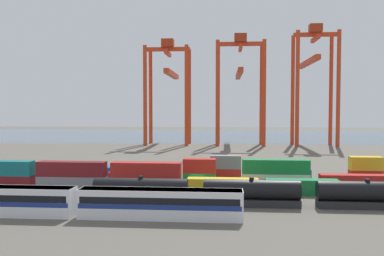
% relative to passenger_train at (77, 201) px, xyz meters
% --- Properties ---
extents(ground_plane, '(420.00, 420.00, 0.00)m').
position_rel_passenger_train_xyz_m(ground_plane, '(14.70, 60.29, -2.14)').
color(ground_plane, '#5B564C').
extents(harbour_water, '(400.00, 110.00, 0.01)m').
position_rel_passenger_train_xyz_m(harbour_water, '(14.70, 169.22, -2.14)').
color(harbour_water, '#475B6B').
rests_on(harbour_water, ground_plane).
extents(passenger_train, '(44.21, 3.14, 3.90)m').
position_rel_passenger_train_xyz_m(passenger_train, '(0.00, 0.00, 0.00)').
color(passenger_train, silver).
rests_on(passenger_train, ground_plane).
extents(freight_tank_row, '(81.00, 2.82, 4.28)m').
position_rel_passenger_train_xyz_m(freight_tank_row, '(40.37, 8.04, -0.13)').
color(freight_tank_row, '#232326').
rests_on(freight_tank_row, ground_plane).
extents(shipping_container_0, '(12.10, 2.44, 2.60)m').
position_rel_passenger_train_xyz_m(shipping_container_0, '(-20.41, 16.82, -0.84)').
color(shipping_container_0, maroon).
rests_on(shipping_container_0, ground_plane).
extents(shipping_container_1, '(12.10, 2.44, 2.60)m').
position_rel_passenger_train_xyz_m(shipping_container_1, '(-20.41, 16.82, 1.76)').
color(shipping_container_1, '#146066').
rests_on(shipping_container_1, shipping_container_0).
extents(shipping_container_2, '(12.10, 2.44, 2.60)m').
position_rel_passenger_train_xyz_m(shipping_container_2, '(-7.15, 16.82, -0.84)').
color(shipping_container_2, slate).
rests_on(shipping_container_2, ground_plane).
extents(shipping_container_3, '(12.10, 2.44, 2.60)m').
position_rel_passenger_train_xyz_m(shipping_container_3, '(-7.15, 16.82, 1.76)').
color(shipping_container_3, maroon).
rests_on(shipping_container_3, shipping_container_2).
extents(shipping_container_4, '(12.10, 2.44, 2.60)m').
position_rel_passenger_train_xyz_m(shipping_container_4, '(6.11, 16.82, -0.84)').
color(shipping_container_4, '#146066').
rests_on(shipping_container_4, ground_plane).
extents(shipping_container_5, '(12.10, 2.44, 2.60)m').
position_rel_passenger_train_xyz_m(shipping_container_5, '(6.11, 16.82, 1.76)').
color(shipping_container_5, '#AD211C').
rests_on(shipping_container_5, shipping_container_4).
extents(shipping_container_6, '(12.10, 2.44, 2.60)m').
position_rel_passenger_train_xyz_m(shipping_container_6, '(19.37, 16.82, -0.84)').
color(shipping_container_6, gold).
rests_on(shipping_container_6, ground_plane).
extents(shipping_container_7, '(12.10, 2.44, 2.60)m').
position_rel_passenger_train_xyz_m(shipping_container_7, '(32.63, 16.82, -0.84)').
color(shipping_container_7, '#197538').
rests_on(shipping_container_7, ground_plane).
extents(shipping_container_8, '(12.10, 2.44, 2.60)m').
position_rel_passenger_train_xyz_m(shipping_container_8, '(-12.98, 22.68, -0.84)').
color(shipping_container_8, silver).
rests_on(shipping_container_8, ground_plane).
extents(shipping_container_9, '(6.04, 2.44, 2.60)m').
position_rel_passenger_train_xyz_m(shipping_container_9, '(1.00, 22.68, -0.84)').
color(shipping_container_9, '#AD211C').
rests_on(shipping_container_9, ground_plane).
extents(shipping_container_10, '(6.04, 2.44, 2.60)m').
position_rel_passenger_train_xyz_m(shipping_container_10, '(14.99, 22.68, -0.84)').
color(shipping_container_10, '#197538').
rests_on(shipping_container_10, ground_plane).
extents(shipping_container_11, '(6.04, 2.44, 2.60)m').
position_rel_passenger_train_xyz_m(shipping_container_11, '(14.99, 22.68, 1.76)').
color(shipping_container_11, '#AD211C').
rests_on(shipping_container_11, shipping_container_10).
extents(shipping_container_12, '(12.10, 2.44, 2.60)m').
position_rel_passenger_train_xyz_m(shipping_container_12, '(28.97, 22.68, -0.84)').
color(shipping_container_12, silver).
rests_on(shipping_container_12, ground_plane).
extents(shipping_container_13, '(12.10, 2.44, 2.60)m').
position_rel_passenger_train_xyz_m(shipping_container_13, '(28.97, 22.68, 1.76)').
color(shipping_container_13, '#197538').
rests_on(shipping_container_13, shipping_container_12).
extents(shipping_container_14, '(12.10, 2.44, 2.60)m').
position_rel_passenger_train_xyz_m(shipping_container_14, '(42.96, 22.68, -0.84)').
color(shipping_container_14, '#AD211C').
rests_on(shipping_container_14, ground_plane).
extents(shipping_container_17, '(6.04, 2.44, 2.60)m').
position_rel_passenger_train_xyz_m(shipping_container_17, '(-20.73, 28.53, -0.84)').
color(shipping_container_17, silver).
rests_on(shipping_container_17, ground_plane).
extents(shipping_container_18, '(12.10, 2.44, 2.60)m').
position_rel_passenger_train_xyz_m(shipping_container_18, '(-7.21, 28.53, -0.84)').
color(shipping_container_18, '#1C4299').
rests_on(shipping_container_18, ground_plane).
extents(shipping_container_19, '(6.04, 2.44, 2.60)m').
position_rel_passenger_train_xyz_m(shipping_container_19, '(6.32, 28.53, -0.84)').
color(shipping_container_19, '#197538').
rests_on(shipping_container_19, ground_plane).
extents(shipping_container_20, '(6.04, 2.44, 2.60)m').
position_rel_passenger_train_xyz_m(shipping_container_20, '(19.85, 28.53, -0.84)').
color(shipping_container_20, '#AD211C').
rests_on(shipping_container_20, ground_plane).
extents(shipping_container_21, '(6.04, 2.44, 2.60)m').
position_rel_passenger_train_xyz_m(shipping_container_21, '(19.85, 28.53, 1.76)').
color(shipping_container_21, slate).
rests_on(shipping_container_21, shipping_container_20).
extents(shipping_container_22, '(6.04, 2.44, 2.60)m').
position_rel_passenger_train_xyz_m(shipping_container_22, '(33.38, 28.53, -0.84)').
color(shipping_container_22, '#1C4299').
rests_on(shipping_container_22, ground_plane).
extents(shipping_container_23, '(6.04, 2.44, 2.60)m').
position_rel_passenger_train_xyz_m(shipping_container_23, '(46.91, 28.53, -0.84)').
color(shipping_container_23, '#AD211C').
rests_on(shipping_container_23, ground_plane).
extents(shipping_container_24, '(6.04, 2.44, 2.60)m').
position_rel_passenger_train_xyz_m(shipping_container_24, '(46.91, 28.53, 1.76)').
color(shipping_container_24, gold).
rests_on(shipping_container_24, shipping_container_23).
extents(gantry_crane_west, '(17.84, 36.76, 42.29)m').
position_rel_passenger_train_xyz_m(gantry_crane_west, '(-3.38, 114.20, 23.54)').
color(gantry_crane_west, red).
rests_on(gantry_crane_west, ground_plane).
extents(gantry_crane_central, '(19.32, 41.17, 44.03)m').
position_rel_passenger_train_xyz_m(gantry_crane_central, '(25.58, 114.95, 24.38)').
color(gantry_crane_central, red).
rests_on(gantry_crane_central, ground_plane).
extents(gantry_crane_east, '(16.77, 39.03, 47.27)m').
position_rel_passenger_train_xyz_m(gantry_crane_east, '(54.55, 114.47, 26.56)').
color(gantry_crane_east, red).
rests_on(gantry_crane_east, ground_plane).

